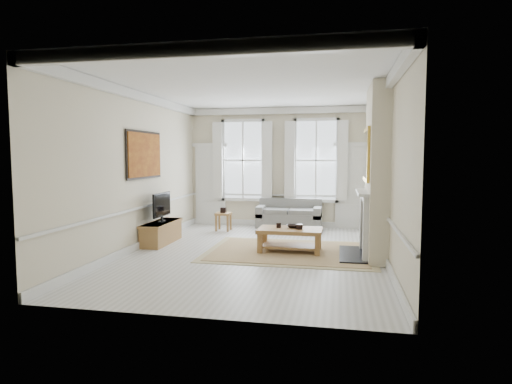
% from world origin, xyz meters
% --- Properties ---
extents(floor, '(7.20, 7.20, 0.00)m').
position_xyz_m(floor, '(0.00, 0.00, 0.00)').
color(floor, '#B7B5AD').
rests_on(floor, ground).
extents(ceiling, '(7.20, 7.20, 0.00)m').
position_xyz_m(ceiling, '(0.00, 0.00, 3.40)').
color(ceiling, white).
rests_on(ceiling, back_wall).
extents(back_wall, '(5.20, 0.00, 5.20)m').
position_xyz_m(back_wall, '(0.00, 3.60, 1.70)').
color(back_wall, beige).
rests_on(back_wall, floor).
extents(left_wall, '(0.00, 7.20, 7.20)m').
position_xyz_m(left_wall, '(-2.60, 0.00, 1.70)').
color(left_wall, beige).
rests_on(left_wall, floor).
extents(right_wall, '(0.00, 7.20, 7.20)m').
position_xyz_m(right_wall, '(2.60, 0.00, 1.70)').
color(right_wall, beige).
rests_on(right_wall, floor).
extents(window_left, '(1.26, 0.20, 2.20)m').
position_xyz_m(window_left, '(-1.05, 3.55, 1.90)').
color(window_left, '#B2BCC6').
rests_on(window_left, back_wall).
extents(window_right, '(1.26, 0.20, 2.20)m').
position_xyz_m(window_right, '(1.05, 3.55, 1.90)').
color(window_right, '#B2BCC6').
rests_on(window_right, back_wall).
extents(door_left, '(0.90, 0.08, 2.30)m').
position_xyz_m(door_left, '(-2.05, 3.56, 1.15)').
color(door_left, silver).
rests_on(door_left, floor).
extents(door_right, '(0.90, 0.08, 2.30)m').
position_xyz_m(door_right, '(2.05, 3.56, 1.15)').
color(door_right, silver).
rests_on(door_right, floor).
extents(painting, '(0.05, 1.66, 1.06)m').
position_xyz_m(painting, '(-2.56, 0.30, 2.05)').
color(painting, '#A6661C').
rests_on(painting, left_wall).
extents(chimney_breast, '(0.35, 1.70, 3.38)m').
position_xyz_m(chimney_breast, '(2.43, 0.20, 1.70)').
color(chimney_breast, beige).
rests_on(chimney_breast, floor).
extents(hearth, '(0.55, 1.50, 0.05)m').
position_xyz_m(hearth, '(2.00, 0.20, 0.03)').
color(hearth, black).
rests_on(hearth, floor).
extents(fireplace, '(0.21, 1.45, 1.33)m').
position_xyz_m(fireplace, '(2.20, 0.20, 0.73)').
color(fireplace, silver).
rests_on(fireplace, floor).
extents(mirror, '(0.06, 1.26, 1.06)m').
position_xyz_m(mirror, '(2.21, 0.20, 2.05)').
color(mirror, gold).
rests_on(mirror, chimney_breast).
extents(sofa, '(1.75, 0.85, 0.84)m').
position_xyz_m(sofa, '(0.36, 3.11, 0.35)').
color(sofa, slate).
rests_on(sofa, floor).
extents(side_table, '(0.41, 0.41, 0.49)m').
position_xyz_m(side_table, '(-1.38, 2.56, 0.38)').
color(side_table, brown).
rests_on(side_table, floor).
extents(rug, '(3.50, 2.60, 0.02)m').
position_xyz_m(rug, '(0.69, 0.31, 0.01)').
color(rug, '#916E4B').
rests_on(rug, floor).
extents(coffee_table, '(1.35, 0.80, 0.50)m').
position_xyz_m(coffee_table, '(0.69, 0.31, 0.42)').
color(coffee_table, brown).
rests_on(coffee_table, rug).
extents(ceramic_pot_a, '(0.10, 0.10, 0.10)m').
position_xyz_m(ceramic_pot_a, '(0.44, 0.36, 0.55)').
color(ceramic_pot_a, black).
rests_on(ceramic_pot_a, coffee_table).
extents(ceramic_pot_b, '(0.14, 0.14, 0.10)m').
position_xyz_m(ceramic_pot_b, '(0.89, 0.26, 0.55)').
color(ceramic_pot_b, black).
rests_on(ceramic_pot_b, coffee_table).
extents(bowl, '(0.30, 0.30, 0.07)m').
position_xyz_m(bowl, '(0.74, 0.41, 0.54)').
color(bowl, black).
rests_on(bowl, coffee_table).
extents(tv_stand, '(0.45, 1.41, 0.50)m').
position_xyz_m(tv_stand, '(-2.34, 0.63, 0.25)').
color(tv_stand, brown).
rests_on(tv_stand, floor).
extents(tv, '(0.08, 0.90, 0.68)m').
position_xyz_m(tv, '(-2.32, 0.63, 0.90)').
color(tv, black).
rests_on(tv, tv_stand).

